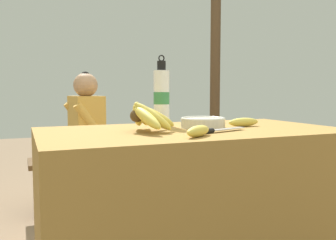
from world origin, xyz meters
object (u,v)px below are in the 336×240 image
knife (218,130)px  seated_vendor (80,133)px  loose_banana_side (244,122)px  serving_bowl (203,122)px  banana_bunch_ripe (146,116)px  loose_banana_front (198,131)px  banana_bunch_green (172,145)px  wooden_bench (123,164)px  support_post_far (215,68)px  water_bottle (162,97)px

knife → seated_vendor: 1.46m
loose_banana_side → seated_vendor: seated_vendor is taller
serving_bowl → loose_banana_side: 0.21m
banana_bunch_ripe → knife: bearing=-25.8°
seated_vendor → serving_bowl: bearing=101.4°
loose_banana_front → banana_bunch_green: loose_banana_front is taller
loose_banana_side → wooden_bench: size_ratio=0.12×
banana_bunch_ripe → knife: banana_bunch_ripe is taller
serving_bowl → support_post_far: bearing=58.5°
loose_banana_front → loose_banana_side: (0.37, 0.25, 0.00)m
loose_banana_side → banana_bunch_green: (0.17, 1.28, -0.30)m
serving_bowl → knife: bearing=-98.2°
seated_vendor → wooden_bench: bearing=-179.2°
banana_bunch_ripe → loose_banana_front: bearing=-60.0°
banana_bunch_green → support_post_far: 1.03m
loose_banana_side → seated_vendor: size_ratio=0.16×
wooden_bench → banana_bunch_ripe: bearing=-101.0°
seated_vendor → water_bottle: bearing=97.2°
banana_bunch_green → knife: bearing=-105.7°
banana_bunch_ripe → serving_bowl: (0.29, 0.05, -0.04)m
serving_bowl → seated_vendor: seated_vendor is taller
loose_banana_side → support_post_far: size_ratio=0.08×
wooden_bench → support_post_far: bearing=21.4°
seated_vendor → support_post_far: size_ratio=0.46×
banana_bunch_ripe → banana_bunch_green: (0.67, 1.31, -0.34)m
banana_bunch_ripe → seated_vendor: size_ratio=0.30×
water_bottle → loose_banana_side: (0.34, -0.20, -0.12)m
water_bottle → support_post_far: support_post_far is taller
water_bottle → support_post_far: 1.93m
water_bottle → loose_banana_side: size_ratio=2.00×
serving_bowl → water_bottle: (-0.14, 0.17, 0.12)m
banana_bunch_ripe → seated_vendor: seated_vendor is taller
banana_bunch_ripe → banana_bunch_green: bearing=62.9°
banana_bunch_ripe → support_post_far: bearing=52.7°
loose_banana_side → knife: size_ratio=0.71×
wooden_bench → seated_vendor: 0.43m
knife → seated_vendor: bearing=85.4°
water_bottle → loose_banana_side: 0.41m
water_bottle → banana_bunch_green: size_ratio=1.29×
loose_banana_side → knife: bearing=-145.5°
loose_banana_front → loose_banana_side: size_ratio=0.90×
loose_banana_front → loose_banana_side: same height
knife → support_post_far: (1.06, 1.87, 0.39)m
support_post_far → knife: bearing=-119.6°
loose_banana_side → wooden_bench: loose_banana_side is taller
knife → seated_vendor: size_ratio=0.23×
support_post_far → banana_bunch_ripe: bearing=-127.3°
loose_banana_front → knife: 0.17m
banana_bunch_green → support_post_far: (0.66, 0.43, 0.68)m
seated_vendor → banana_bunch_green: 0.76m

